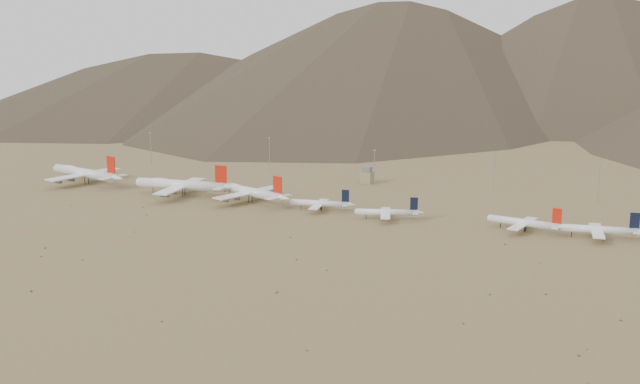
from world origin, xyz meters
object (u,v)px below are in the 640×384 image
at_px(narrowbody_a, 322,203).
at_px(narrowbody_b, 388,212).
at_px(widebody_east, 249,191).
at_px(widebody_centre, 182,185).
at_px(widebody_west, 85,173).
at_px(control_tower, 367,176).

xyz_separation_m(narrowbody_a, narrowbody_b, (45.42, -4.54, -0.06)).
relative_size(widebody_east, narrowbody_a, 1.59).
bearing_deg(widebody_centre, narrowbody_b, -8.85).
relative_size(widebody_centre, narrowbody_a, 1.79).
bearing_deg(widebody_centre, narrowbody_a, -7.02).
distance_m(widebody_east, narrowbody_a, 52.31).
height_order(widebody_centre, widebody_east, widebody_centre).
xyz_separation_m(widebody_west, narrowbody_a, (189.20, -5.01, -3.38)).
height_order(widebody_centre, narrowbody_a, widebody_centre).
xyz_separation_m(widebody_east, narrowbody_b, (97.63, -6.60, -2.57)).
distance_m(widebody_west, widebody_east, 137.02).
bearing_deg(widebody_west, control_tower, 37.43).
bearing_deg(narrowbody_b, widebody_centre, 158.90).
bearing_deg(narrowbody_a, widebody_centre, 169.84).
bearing_deg(narrowbody_a, widebody_east, 167.34).
height_order(widebody_east, narrowbody_b, widebody_east).
distance_m(widebody_west, narrowbody_b, 234.84).
relative_size(widebody_west, narrowbody_a, 1.82).
bearing_deg(widebody_centre, widebody_east, -4.41).
xyz_separation_m(widebody_centre, narrowbody_b, (147.68, -4.12, -3.23)).
bearing_deg(control_tower, widebody_centre, -136.05).
relative_size(widebody_west, widebody_east, 1.15).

